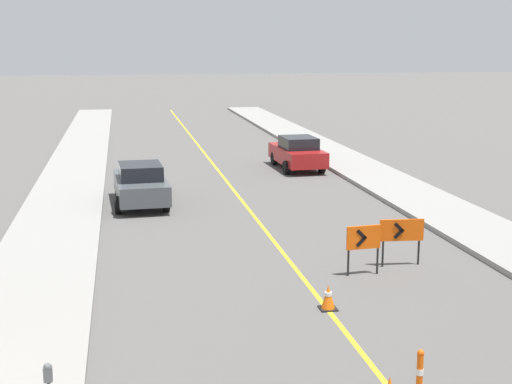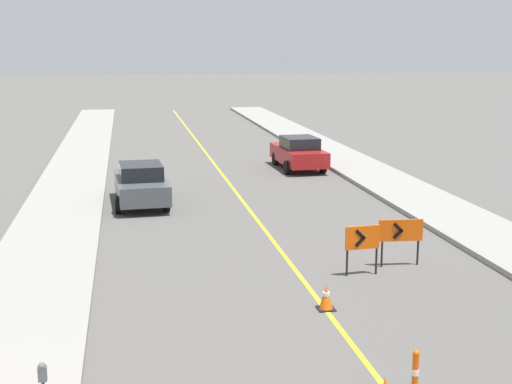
{
  "view_description": "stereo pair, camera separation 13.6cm",
  "coord_description": "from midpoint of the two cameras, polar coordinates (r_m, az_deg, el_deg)",
  "views": [
    {
      "loc": [
        -4.47,
        5.49,
        5.95
      ],
      "look_at": [
        -0.05,
        28.84,
        1.0
      ],
      "focal_mm": 50.0,
      "sensor_mm": 36.0,
      "label": 1
    },
    {
      "loc": [
        -4.33,
        5.47,
        5.95
      ],
      "look_at": [
        -0.05,
        28.84,
        1.0
      ],
      "focal_mm": 50.0,
      "sensor_mm": 36.0,
      "label": 2
    }
  ],
  "objects": [
    {
      "name": "parked_car_curb_near",
      "position": [
        27.05,
        -9.36,
        0.63
      ],
      "size": [
        2.03,
        4.39,
        1.59
      ],
      "rotation": [
        0.0,
        0.0,
        0.05
      ],
      "color": "#474C51",
      "rests_on": "ground_plane"
    },
    {
      "name": "arrow_barricade_secondary",
      "position": [
        19.73,
        11.37,
        -3.17
      ],
      "size": [
        1.22,
        0.17,
        1.3
      ],
      "rotation": [
        0.0,
        0.0,
        -0.09
      ],
      "color": "#EF560C",
      "rests_on": "ground_plane"
    },
    {
      "name": "arrow_barricade_primary",
      "position": [
        18.77,
        8.39,
        -3.82
      ],
      "size": [
        0.94,
        0.15,
        1.33
      ],
      "rotation": [
        0.0,
        0.0,
        0.09
      ],
      "color": "#EF560C",
      "rests_on": "ground_plane"
    },
    {
      "name": "sidewalk_right",
      "position": [
        32.62,
        9.39,
        1.25
      ],
      "size": [
        2.88,
        71.16,
        0.17
      ],
      "color": "gray",
      "rests_on": "ground_plane"
    },
    {
      "name": "traffic_cone_fifth",
      "position": [
        16.49,
        5.56,
        -8.39
      ],
      "size": [
        0.4,
        0.4,
        0.57
      ],
      "color": "black",
      "rests_on": "ground_plane"
    },
    {
      "name": "parked_car_curb_mid",
      "position": [
        34.5,
        3.23,
        3.16
      ],
      "size": [
        1.99,
        4.38,
        1.59
      ],
      "rotation": [
        0.0,
        0.0,
        0.04
      ],
      "color": "maroon",
      "rests_on": "ground_plane"
    },
    {
      "name": "sidewalk_left",
      "position": [
        30.75,
        -14.82,
        0.37
      ],
      "size": [
        2.88,
        71.16,
        0.17
      ],
      "color": "gray",
      "rests_on": "ground_plane"
    },
    {
      "name": "lane_stripe",
      "position": [
        30.99,
        -2.36,
        0.7
      ],
      "size": [
        0.12,
        71.16,
        0.01
      ],
      "color": "gold",
      "rests_on": "ground_plane"
    }
  ]
}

